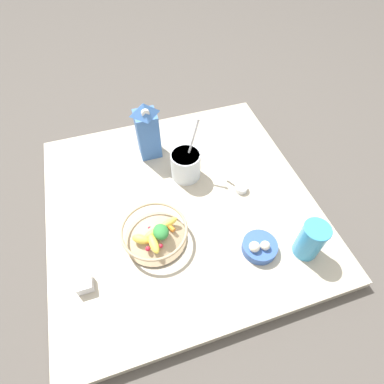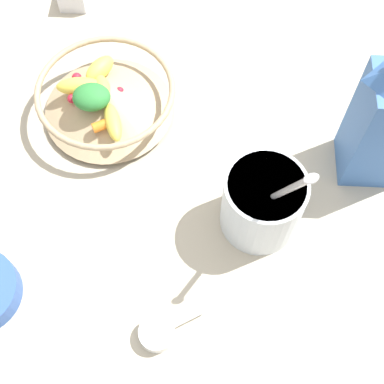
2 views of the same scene
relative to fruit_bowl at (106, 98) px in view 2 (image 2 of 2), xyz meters
The scene contains 5 objects.
ground_plane 0.20m from the fruit_bowl, 46.03° to the left, with size 6.00×6.00×0.00m, color #4C4742.
countertop 0.19m from the fruit_bowl, 46.03° to the left, with size 0.97×0.97×0.04m.
fruit_bowl is the anchor object (origin of this frame).
yogurt_tub 0.31m from the fruit_bowl, 53.43° to the left, with size 0.13×0.12×0.25m.
measuring_scoop 0.38m from the fruit_bowl, 17.27° to the left, with size 0.06×0.09×0.02m.
Camera 2 is at (0.39, 0.04, 0.78)m, focal length 50.00 mm.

